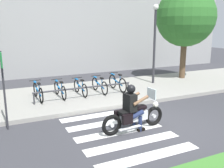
# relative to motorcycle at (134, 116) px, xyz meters

# --- Properties ---
(ground_plane) EXTENTS (48.00, 48.00, 0.00)m
(ground_plane) POSITION_rel_motorcycle_xyz_m (0.72, 0.06, -0.46)
(ground_plane) COLOR #38383D
(sidewalk) EXTENTS (24.00, 4.40, 0.15)m
(sidewalk) POSITION_rel_motorcycle_xyz_m (0.72, 4.20, -0.38)
(sidewalk) COLOR gray
(sidewalk) RESTS_ON ground
(crosswalk_stripe_0) EXTENTS (2.80, 0.40, 0.01)m
(crosswalk_stripe_0) POSITION_rel_motorcycle_xyz_m (-0.45, -1.54, -0.45)
(crosswalk_stripe_0) COLOR white
(crosswalk_stripe_0) RESTS_ON ground
(crosswalk_stripe_1) EXTENTS (2.80, 0.40, 0.01)m
(crosswalk_stripe_1) POSITION_rel_motorcycle_xyz_m (-0.45, -0.74, -0.45)
(crosswalk_stripe_1) COLOR white
(crosswalk_stripe_1) RESTS_ON ground
(crosswalk_stripe_2) EXTENTS (2.80, 0.40, 0.01)m
(crosswalk_stripe_2) POSITION_rel_motorcycle_xyz_m (-0.45, 0.06, -0.45)
(crosswalk_stripe_2) COLOR white
(crosswalk_stripe_2) RESTS_ON ground
(crosswalk_stripe_3) EXTENTS (2.80, 0.40, 0.01)m
(crosswalk_stripe_3) POSITION_rel_motorcycle_xyz_m (-0.45, 0.86, -0.45)
(crosswalk_stripe_3) COLOR white
(crosswalk_stripe_3) RESTS_ON ground
(crosswalk_stripe_4) EXTENTS (2.80, 0.40, 0.01)m
(crosswalk_stripe_4) POSITION_rel_motorcycle_xyz_m (-0.45, 1.66, -0.45)
(crosswalk_stripe_4) COLOR white
(crosswalk_stripe_4) RESTS_ON ground
(motorcycle) EXTENTS (2.16, 0.68, 1.22)m
(motorcycle) POSITION_rel_motorcycle_xyz_m (0.00, 0.00, 0.00)
(motorcycle) COLOR black
(motorcycle) RESTS_ON ground
(rider) EXTENTS (0.65, 0.57, 1.44)m
(rider) POSITION_rel_motorcycle_xyz_m (-0.08, -0.00, 0.37)
(rider) COLOR black
(rider) RESTS_ON ground
(bicycle_0) EXTENTS (0.48, 1.68, 0.75)m
(bicycle_0) POSITION_rel_motorcycle_xyz_m (-2.15, 3.98, 0.04)
(bicycle_0) COLOR black
(bicycle_0) RESTS_ON sidewalk
(bicycle_1) EXTENTS (0.48, 1.61, 0.72)m
(bicycle_1) POSITION_rel_motorcycle_xyz_m (-1.25, 3.98, 0.03)
(bicycle_1) COLOR black
(bicycle_1) RESTS_ON sidewalk
(bicycle_2) EXTENTS (0.48, 1.55, 0.71)m
(bicycle_2) POSITION_rel_motorcycle_xyz_m (-0.36, 3.98, 0.02)
(bicycle_2) COLOR black
(bicycle_2) RESTS_ON sidewalk
(bicycle_3) EXTENTS (0.48, 1.59, 0.73)m
(bicycle_3) POSITION_rel_motorcycle_xyz_m (0.53, 3.98, 0.03)
(bicycle_3) COLOR black
(bicycle_3) RESTS_ON sidewalk
(bicycle_4) EXTENTS (0.48, 1.62, 0.80)m
(bicycle_4) POSITION_rel_motorcycle_xyz_m (1.42, 3.98, 0.05)
(bicycle_4) COLOR black
(bicycle_4) RESTS_ON sidewalk
(bike_rack) EXTENTS (4.17, 0.07, 0.49)m
(bike_rack) POSITION_rel_motorcycle_xyz_m (-0.36, 3.43, 0.11)
(bike_rack) COLOR #333338
(bike_rack) RESTS_ON sidewalk
(street_lamp) EXTENTS (0.28, 0.28, 4.10)m
(street_lamp) POSITION_rel_motorcycle_xyz_m (3.82, 4.60, 2.04)
(street_lamp) COLOR #2D2D33
(street_lamp) RESTS_ON ground
(street_sign) EXTENTS (0.06, 0.44, 2.40)m
(street_sign) POSITION_rel_motorcycle_xyz_m (-3.46, 1.70, 1.19)
(street_sign) COLOR #2D2D33
(street_sign) RESTS_ON ground
(tree_near_rack) EXTENTS (3.23, 3.23, 5.15)m
(tree_near_rack) POSITION_rel_motorcycle_xyz_m (6.07, 5.00, 3.06)
(tree_near_rack) COLOR brown
(tree_near_rack) RESTS_ON ground
(building_backdrop) EXTENTS (24.00, 1.20, 8.65)m
(building_backdrop) POSITION_rel_motorcycle_xyz_m (0.72, 9.90, 3.87)
(building_backdrop) COLOR #989898
(building_backdrop) RESTS_ON ground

